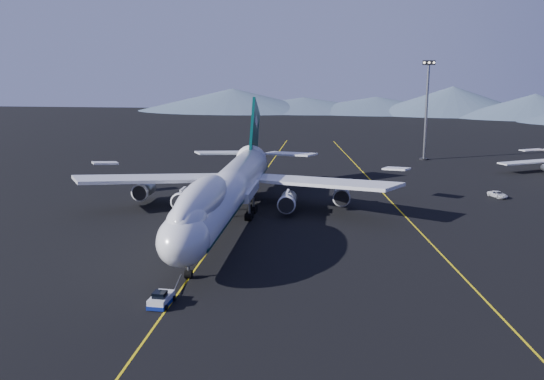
# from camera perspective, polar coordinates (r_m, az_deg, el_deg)

# --- Properties ---
(ground) EXTENTS (500.00, 500.00, 0.00)m
(ground) POSITION_cam_1_polar(r_m,az_deg,el_deg) (102.52, -4.19, -3.16)
(ground) COLOR black
(ground) RESTS_ON ground
(taxiway_line_main) EXTENTS (0.25, 220.00, 0.01)m
(taxiway_line_main) POSITION_cam_1_polar(r_m,az_deg,el_deg) (102.51, -4.19, -3.16)
(taxiway_line_main) COLOR yellow
(taxiway_line_main) RESTS_ON ground
(taxiway_line_side) EXTENTS (28.08, 198.09, 0.01)m
(taxiway_line_side) POSITION_cam_1_polar(r_m,az_deg,el_deg) (111.02, 12.22, -2.22)
(taxiway_line_side) COLOR yellow
(taxiway_line_side) RESTS_ON ground
(boeing_747) EXTENTS (59.62, 72.43, 19.37)m
(boeing_747) POSITION_cam_1_polar(r_m,az_deg,el_deg) (101.18, -4.23, 0.02)
(boeing_747) COLOR silver
(boeing_747) RESTS_ON ground
(pushback_tug) EXTENTS (2.54, 4.16, 1.76)m
(pushback_tug) POSITION_cam_1_polar(r_m,az_deg,el_deg) (70.16, -10.39, -10.17)
(pushback_tug) COLOR silver
(pushback_tug) RESTS_ON ground
(service_van) EXTENTS (3.84, 4.94, 1.25)m
(service_van) POSITION_cam_1_polar(r_m,az_deg,el_deg) (129.66, 20.48, -0.39)
(service_van) COLOR silver
(service_van) RESTS_ON ground
(floodlight_mast) EXTENTS (3.34, 2.51, 27.04)m
(floodlight_mast) POSITION_cam_1_polar(r_m,az_deg,el_deg) (172.06, 14.33, 7.30)
(floodlight_mast) COLOR black
(floodlight_mast) RESTS_ON ground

